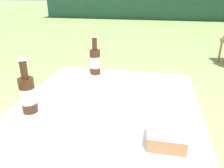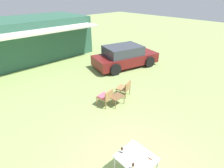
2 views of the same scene
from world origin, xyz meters
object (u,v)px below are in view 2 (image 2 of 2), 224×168
at_px(wicker_chair_plain, 125,87).
at_px(cake_on_plate, 151,158).
at_px(patio_table, 136,159).
at_px(parked_car, 125,56).
at_px(wicker_chair_cushioned, 106,96).
at_px(cola_bottle_near, 122,150).
at_px(garden_side_table, 117,97).
at_px(cola_bottle_far, 133,166).

bearing_deg(wicker_chair_plain, cake_on_plate, 33.76).
height_order(patio_table, cake_on_plate, cake_on_plate).
distance_m(parked_car, patio_table, 7.72).
distance_m(wicker_chair_cushioned, cake_on_plate, 3.53).
bearing_deg(cola_bottle_near, wicker_chair_cushioned, 56.32).
xyz_separation_m(parked_car, cake_on_plate, (-5.20, -5.75, 0.05)).
relative_size(parked_car, garden_side_table, 7.70).
bearing_deg(parked_car, patio_table, -120.76).
bearing_deg(cola_bottle_far, cake_on_plate, -13.08).
bearing_deg(cake_on_plate, patio_table, 131.41).
bearing_deg(cola_bottle_near, patio_table, -66.28).
bearing_deg(wicker_chair_cushioned, garden_side_table, 134.28).
distance_m(patio_table, cake_on_plate, 0.36).
height_order(cola_bottle_near, cola_bottle_far, same).
xyz_separation_m(wicker_chair_plain, garden_side_table, (-0.77, -0.25, -0.07)).
distance_m(wicker_chair_cushioned, cola_bottle_far, 3.67).
xyz_separation_m(cola_bottle_near, cola_bottle_far, (-0.14, -0.50, 0.00)).
xyz_separation_m(wicker_chair_plain, cake_on_plate, (-2.51, -3.23, 0.28)).
bearing_deg(parked_car, wicker_chair_plain, -122.77).
bearing_deg(wicker_chair_plain, cola_bottle_far, 27.20).
xyz_separation_m(parked_car, garden_side_table, (-3.45, -2.78, -0.30)).
bearing_deg(patio_table, wicker_chair_cushioned, 61.84).
relative_size(garden_side_table, patio_table, 0.64).
relative_size(wicker_chair_cushioned, patio_table, 0.85).
height_order(parked_car, patio_table, parked_car).
distance_m(wicker_chair_plain, cola_bottle_far, 4.36).
distance_m(cake_on_plate, cola_bottle_far, 0.55).
relative_size(garden_side_table, cake_on_plate, 2.25).
bearing_deg(patio_table, cake_on_plate, -48.59).
distance_m(garden_side_table, patio_table, 3.36).
distance_m(wicker_chair_cushioned, patio_table, 3.38).
distance_m(garden_side_table, cake_on_plate, 3.46).
bearing_deg(cola_bottle_near, wicker_chair_plain, 41.91).
bearing_deg(garden_side_table, patio_table, -126.18).
distance_m(wicker_chair_plain, garden_side_table, 0.81).
height_order(wicker_chair_plain, cake_on_plate, cake_on_plate).
xyz_separation_m(wicker_chair_plain, cola_bottle_far, (-3.05, -3.10, 0.34)).
distance_m(patio_table, cola_bottle_far, 0.36).
relative_size(patio_table, cola_bottle_near, 3.83).
height_order(wicker_chair_cushioned, garden_side_table, wicker_chair_cushioned).
xyz_separation_m(wicker_chair_cushioned, wicker_chair_plain, (1.15, -0.02, -0.00)).
bearing_deg(patio_table, parked_car, 45.28).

